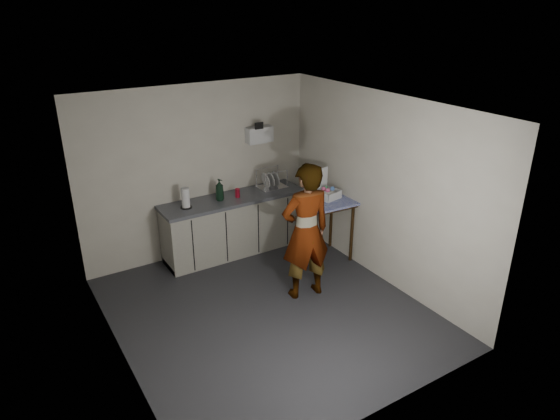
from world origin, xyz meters
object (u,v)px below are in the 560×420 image
bakery_box (327,192)px  standing_man (306,232)px  soda_can (237,193)px  dish_rack (271,184)px  dark_bottle (219,193)px  kitchen_counter (234,226)px  soap_bottle (220,190)px  side_table (327,207)px  paper_towel (186,199)px

bakery_box → standing_man: bearing=-151.5°
standing_man → soda_can: bearing=-77.0°
soda_can → dish_rack: 0.64m
dark_bottle → bakery_box: bearing=-31.9°
standing_man → bakery_box: standing_man is taller
dark_bottle → dish_rack: dish_rack is taller
standing_man → soda_can: size_ratio=13.56×
standing_man → dark_bottle: (-0.46, 1.59, 0.11)m
kitchen_counter → soap_bottle: size_ratio=6.79×
dark_bottle → side_table: bearing=-34.0°
dark_bottle → bakery_box: bakery_box is taller
dish_rack → bakery_box: bearing=-65.0°
standing_man → soda_can: standing_man is taller
standing_man → dish_rack: (0.47, 1.65, 0.06)m
kitchen_counter → dish_rack: bearing=3.8°
standing_man → paper_towel: size_ratio=6.19×
kitchen_counter → side_table: (1.10, -0.91, 0.41)m
soap_bottle → dish_rack: bearing=3.1°
kitchen_counter → paper_towel: paper_towel is taller
soap_bottle → paper_towel: (-0.54, -0.01, -0.02)m
side_table → dish_rack: 1.04m
dark_bottle → soda_can: bearing=-3.9°
standing_man → dark_bottle: standing_man is taller
soda_can → dark_bottle: (-0.29, 0.02, 0.05)m
kitchen_counter → dish_rack: dish_rack is taller
dark_bottle → bakery_box: 1.59m
soap_bottle → side_table: bearing=-34.5°
kitchen_counter → bakery_box: size_ratio=5.37×
soap_bottle → dark_bottle: 0.05m
dish_rack → soap_bottle: bearing=-176.9°
kitchen_counter → bakery_box: (1.12, -0.85, 0.63)m
standing_man → paper_towel: standing_man is taller
soda_can → bakery_box: 1.34m
soap_bottle → paper_towel: 0.54m
side_table → paper_towel: 2.07m
soap_bottle → dark_bottle: (-0.01, -0.01, -0.05)m
kitchen_counter → dish_rack: (0.70, 0.05, 0.55)m
kitchen_counter → standing_man: size_ratio=1.21×
side_table → bakery_box: size_ratio=2.30×
standing_man → soap_bottle: size_ratio=5.59×
side_table → soda_can: 1.36m
paper_towel → side_table: bearing=-25.8°
soda_can → paper_towel: size_ratio=0.46×
paper_towel → bakery_box: (1.88, -0.84, 0.00)m
side_table → paper_towel: bearing=157.2°
kitchen_counter → soda_can: soda_can is taller
soda_can → dark_bottle: dark_bottle is taller
soda_can → dish_rack: bearing=6.9°
dish_rack → soda_can: bearing=-173.1°
side_table → standing_man: standing_man is taller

